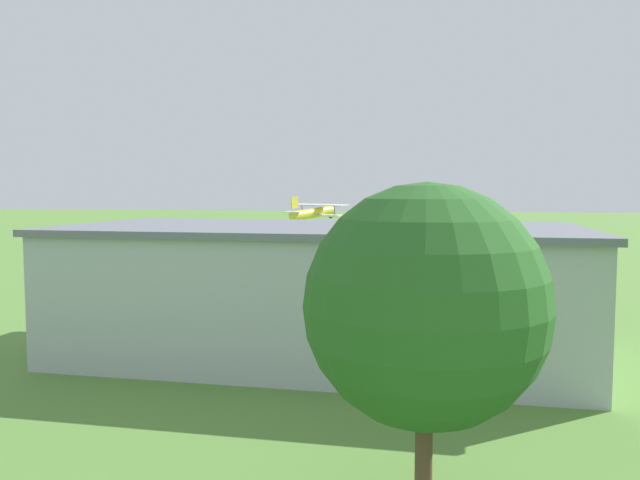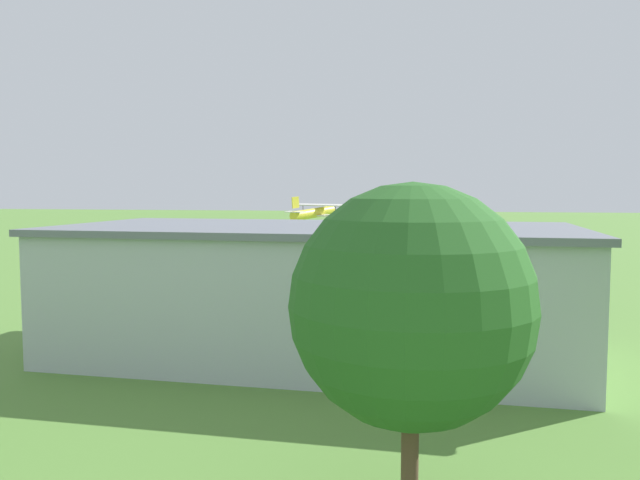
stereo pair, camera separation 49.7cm
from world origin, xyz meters
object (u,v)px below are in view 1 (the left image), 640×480
at_px(biplane, 314,213).
at_px(car_white, 147,291).
at_px(person_beside_truck, 199,286).
at_px(hangar, 320,290).
at_px(person_at_fence_line, 465,291).
at_px(car_orange, 238,290).
at_px(person_by_parked_cars, 485,290).
at_px(person_watching_takeoff, 413,293).
at_px(car_green, 511,298).
at_px(person_crossing_taxiway, 460,295).
at_px(car_red, 79,286).
at_px(tree_near_perimeter_road, 426,306).

relative_size(biplane, car_white, 1.81).
relative_size(car_white, person_beside_truck, 2.58).
distance_m(hangar, car_white, 22.06).
bearing_deg(biplane, person_at_fence_line, 127.77).
relative_size(biplane, car_orange, 1.67).
xyz_separation_m(person_by_parked_cars, person_watching_takeoff, (5.86, 2.34, -0.00)).
xyz_separation_m(car_green, car_orange, (21.49, 0.10, -0.01)).
relative_size(biplane, car_green, 1.84).
bearing_deg(car_green, car_white, 2.85).
distance_m(person_watching_takeoff, person_beside_truck, 18.12).
bearing_deg(person_beside_truck, person_crossing_taxiway, 178.80).
relative_size(car_white, car_red, 0.99).
bearing_deg(hangar, tree_near_perimeter_road, 108.71).
bearing_deg(car_orange, car_red, -1.09).
distance_m(car_white, person_at_fence_line, 25.94).
height_order(car_white, person_at_fence_line, person_at_fence_line).
relative_size(person_at_fence_line, tree_near_perimeter_road, 0.18).
relative_size(car_green, person_at_fence_line, 2.67).
distance_m(car_green, car_red, 35.83).
distance_m(person_by_parked_cars, person_crossing_taxiway, 3.47).
bearing_deg(car_green, car_orange, 0.27).
bearing_deg(tree_near_perimeter_road, person_at_fence_line, -94.46).
xyz_separation_m(hangar, car_green, (-11.93, -15.38, -2.67)).
distance_m(car_green, person_by_parked_cars, 4.42).
bearing_deg(car_green, car_red, -0.28).
distance_m(person_crossing_taxiway, person_beside_truck, 21.86).
bearing_deg(hangar, person_by_parked_cars, -117.98).
bearing_deg(person_by_parked_cars, car_green, 110.73).
height_order(person_by_parked_cars, person_beside_truck, person_beside_truck).
height_order(hangar, tree_near_perimeter_road, tree_near_perimeter_road).
distance_m(car_white, tree_near_perimeter_road, 39.02).
height_order(car_green, car_red, car_green).
bearing_deg(person_by_parked_cars, car_orange, 11.98).
xyz_separation_m(hangar, car_white, (16.87, -13.95, -2.74)).
bearing_deg(hangar, car_red, -33.06).
relative_size(person_by_parked_cars, person_watching_takeoff, 1.00).
bearing_deg(car_white, person_crossing_taxiway, -173.58).
xyz_separation_m(hangar, person_beside_truck, (13.61, -17.23, -2.71)).
distance_m(car_green, person_beside_truck, 25.61).
distance_m(car_green, person_watching_takeoff, 7.64).
height_order(car_green, person_watching_takeoff, car_green).
bearing_deg(biplane, car_green, 128.95).
distance_m(biplane, tree_near_perimeter_road, 58.93).
distance_m(hangar, person_crossing_taxiway, 18.89).
xyz_separation_m(car_white, person_beside_truck, (-3.25, -3.28, 0.04)).
bearing_deg(person_beside_truck, biplane, -104.03).
relative_size(biplane, tree_near_perimeter_road, 0.86).
distance_m(person_at_fence_line, person_by_parked_cars, 1.96).
bearing_deg(car_orange, tree_near_perimeter_road, 115.32).
height_order(car_orange, person_by_parked_cars, car_orange).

